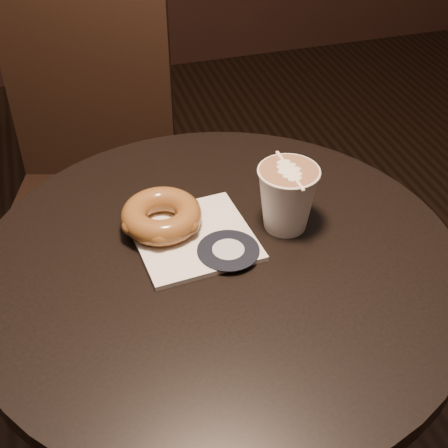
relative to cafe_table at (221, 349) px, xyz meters
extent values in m
cylinder|color=black|center=(0.00, 0.00, 0.18)|extent=(0.70, 0.70, 0.03)
cylinder|color=black|center=(0.00, 0.00, -0.18)|extent=(0.07, 0.07, 0.70)
cube|color=black|center=(-0.15, 0.56, -0.12)|extent=(0.48, 0.48, 0.04)
cube|color=black|center=(-0.10, 0.73, 0.16)|extent=(0.38, 0.15, 0.52)
cylinder|color=black|center=(-0.36, 0.46, -0.34)|extent=(0.03, 0.03, 0.43)
cylinder|color=black|center=(-0.05, 0.36, -0.34)|extent=(0.03, 0.03, 0.43)
cylinder|color=black|center=(-0.26, 0.77, -0.34)|extent=(0.03, 0.03, 0.43)
cylinder|color=black|center=(0.05, 0.67, -0.34)|extent=(0.03, 0.03, 0.43)
cube|color=white|center=(-0.03, 0.05, 0.20)|extent=(0.18, 0.18, 0.01)
torus|color=brown|center=(-0.07, 0.09, 0.23)|extent=(0.12, 0.12, 0.04)
camera|label=1|loc=(-0.19, -0.63, 0.80)|focal=50.00mm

